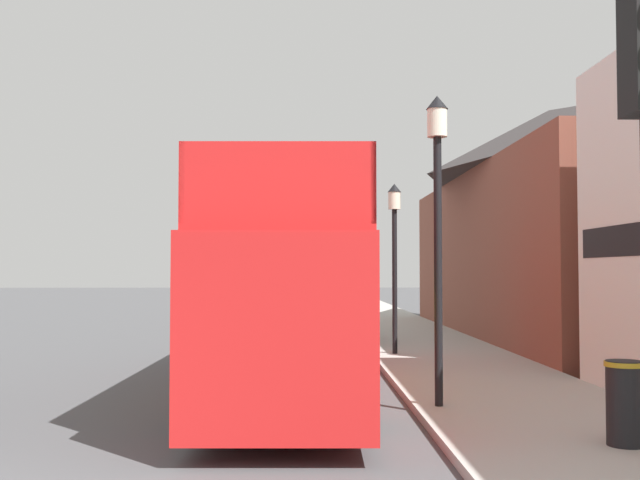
{
  "coord_description": "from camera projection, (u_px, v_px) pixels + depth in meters",
  "views": [
    {
      "loc": [
        4.0,
        -6.19,
        2.29
      ],
      "look_at": [
        4.29,
        6.84,
        2.82
      ],
      "focal_mm": 42.0,
      "sensor_mm": 36.0,
      "label": 1
    }
  ],
  "objects": [
    {
      "name": "ground_plane",
      "position": [
        193.0,
        334.0,
        26.98
      ],
      "size": [
        144.0,
        144.0,
        0.0
      ],
      "primitive_type": "plane",
      "color": "#4C4C4F"
    },
    {
      "name": "sidewalk",
      "position": [
        415.0,
        339.0,
        24.15
      ],
      "size": [
        3.7,
        108.0,
        0.14
      ],
      "color": "#ADAAA3",
      "rests_on": "ground_plane"
    },
    {
      "name": "brick_terrace_rear",
      "position": [
        550.0,
        223.0,
        25.62
      ],
      "size": [
        6.0,
        19.3,
        7.81
      ],
      "color": "brown",
      "rests_on": "ground_plane"
    },
    {
      "name": "tour_bus",
      "position": [
        293.0,
        298.0,
        14.23
      ],
      "size": [
        2.66,
        11.17,
        3.86
      ],
      "rotation": [
        0.0,
        0.0,
        -0.02
      ],
      "color": "red",
      "rests_on": "ground_plane"
    },
    {
      "name": "parked_car_ahead_of_bus",
      "position": [
        325.0,
        322.0,
        23.2
      ],
      "size": [
        1.77,
        4.53,
        1.45
      ],
      "rotation": [
        0.0,
        0.0,
        -0.0
      ],
      "color": "black",
      "rests_on": "ground_plane"
    },
    {
      "name": "lamp_post_nearest",
      "position": [
        438.0,
        192.0,
        11.97
      ],
      "size": [
        0.35,
        0.35,
        4.96
      ],
      "color": "black",
      "rests_on": "sidewalk"
    },
    {
      "name": "lamp_post_second",
      "position": [
        394.0,
        235.0,
        19.42
      ],
      "size": [
        0.35,
        0.35,
        4.4
      ],
      "color": "black",
      "rests_on": "sidewalk"
    },
    {
      "name": "lamp_post_third",
      "position": [
        366.0,
        245.0,
        26.87
      ],
      "size": [
        0.35,
        0.35,
        4.42
      ],
      "color": "black",
      "rests_on": "sidewalk"
    },
    {
      "name": "litter_bin",
      "position": [
        625.0,
        401.0,
        9.17
      ],
      "size": [
        0.48,
        0.48,
        1.04
      ],
      "color": "black",
      "rests_on": "sidewalk"
    }
  ]
}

